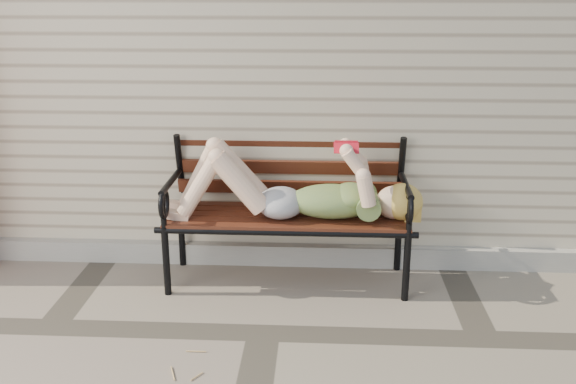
{
  "coord_description": "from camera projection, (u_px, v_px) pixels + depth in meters",
  "views": [
    {
      "loc": [
        0.31,
        -3.25,
        1.91
      ],
      "look_at": [
        0.11,
        0.58,
        0.67
      ],
      "focal_mm": 40.0,
      "sensor_mm": 36.0,
      "label": 1
    }
  ],
  "objects": [
    {
      "name": "ground",
      "position": [
        264.0,
        333.0,
        3.69
      ],
      "size": [
        80.0,
        80.0,
        0.0
      ],
      "primitive_type": "plane",
      "color": "gray",
      "rests_on": "ground"
    },
    {
      "name": "house_wall",
      "position": [
        290.0,
        30.0,
        6.08
      ],
      "size": [
        8.0,
        4.0,
        3.0
      ],
      "primitive_type": "cube",
      "color": "beige",
      "rests_on": "ground"
    },
    {
      "name": "foundation_strip",
      "position": [
        276.0,
        254.0,
        4.59
      ],
      "size": [
        8.0,
        0.1,
        0.15
      ],
      "primitive_type": "cube",
      "color": "#AEAB9D",
      "rests_on": "ground"
    },
    {
      "name": "garden_bench",
      "position": [
        288.0,
        188.0,
        4.25
      ],
      "size": [
        1.73,
        0.69,
        1.12
      ],
      "color": "black",
      "rests_on": "ground"
    },
    {
      "name": "reading_woman",
      "position": [
        289.0,
        189.0,
        4.11
      ],
      "size": [
        1.63,
        0.37,
        0.51
      ],
      "color": "#0A3D4C",
      "rests_on": "ground"
    }
  ]
}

